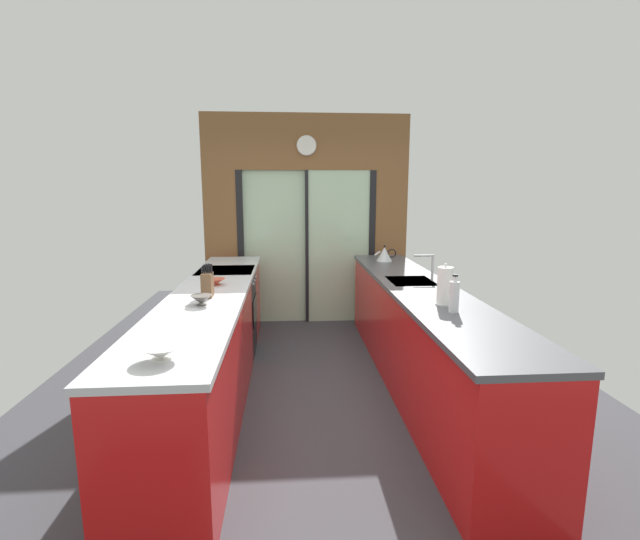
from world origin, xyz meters
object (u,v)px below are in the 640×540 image
knife_block (207,284)px  mixing_bowl_mid (201,300)px  mixing_bowl_far (216,282)px  mixing_bowl_near (161,352)px  kettle (385,254)px  oven_range (227,312)px  paper_towel_roll (445,286)px  soap_bottle (454,296)px

knife_block → mixing_bowl_mid: bearing=-90.0°
mixing_bowl_mid → mixing_bowl_far: (0.00, 0.70, -0.01)m
mixing_bowl_near → mixing_bowl_far: mixing_bowl_near is taller
mixing_bowl_mid → kettle: size_ratio=0.58×
oven_range → mixing_bowl_far: 0.91m
mixing_bowl_far → paper_towel_roll: paper_towel_roll is taller
mixing_bowl_far → kettle: (1.78, 1.24, 0.05)m
knife_block → kettle: bearing=43.2°
mixing_bowl_near → soap_bottle: 1.94m
mixing_bowl_near → soap_bottle: soap_bottle is taller
kettle → paper_towel_roll: bearing=-90.0°
mixing_bowl_mid → knife_block: knife_block is taller
oven_range → mixing_bowl_far: bearing=-88.6°
knife_block → paper_towel_roll: 1.82m
oven_range → kettle: kettle is taller
oven_range → mixing_bowl_mid: bearing=-89.3°
mixing_bowl_mid → paper_towel_roll: size_ratio=0.50×
oven_range → mixing_bowl_near: size_ratio=4.22×
kettle → soap_bottle: (-0.00, -2.25, 0.03)m
paper_towel_roll → mixing_bowl_far: bearing=155.1°
oven_range → knife_block: bearing=-89.1°
paper_towel_roll → mixing_bowl_mid: bearing=176.0°
paper_towel_roll → knife_block: bearing=167.7°
oven_range → mixing_bowl_mid: 1.55m
oven_range → soap_bottle: (1.80, -1.78, 0.58)m
oven_range → mixing_bowl_far: (0.02, -0.77, 0.50)m
mixing_bowl_near → mixing_bowl_far: size_ratio=1.35×
oven_range → mixing_bowl_mid: size_ratio=5.93×
knife_block → paper_towel_roll: paper_towel_roll is taller
mixing_bowl_near → mixing_bowl_mid: mixing_bowl_mid is taller
kettle → mixing_bowl_near: bearing=-120.6°
kettle → paper_towel_roll: size_ratio=0.85×
oven_range → knife_block: knife_block is taller
oven_range → mixing_bowl_far: mixing_bowl_far is taller
paper_towel_roll → oven_range: bearing=138.5°
oven_range → soap_bottle: size_ratio=3.45×
kettle → mixing_bowl_far: bearing=-145.2°
mixing_bowl_near → mixing_bowl_far: bearing=90.0°
mixing_bowl_far → soap_bottle: soap_bottle is taller
mixing_bowl_far → kettle: 2.17m
oven_range → soap_bottle: soap_bottle is taller
kettle → soap_bottle: soap_bottle is taller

